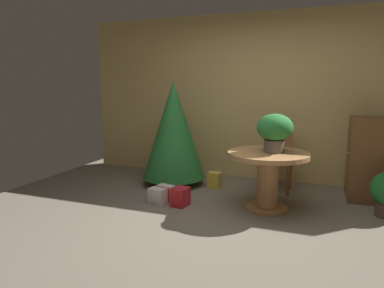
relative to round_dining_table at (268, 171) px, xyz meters
The scene contains 10 objects.
ground_plane 0.96m from the round_dining_table, 111.80° to the right, with size 6.60×6.60×0.00m, color #756B5B.
back_wall_panel 1.68m from the round_dining_table, 102.16° to the left, with size 6.00×0.10×2.60m, color tan.
round_dining_table is the anchor object (origin of this frame).
flower_vase 0.51m from the round_dining_table, 21.70° to the left, with size 0.43×0.43×0.46m.
wooden_chair_far 0.91m from the round_dining_table, 90.00° to the left, with size 0.40×0.41×0.99m.
holiday_tree 1.67m from the round_dining_table, 157.47° to the left, with size 0.94×0.94×1.56m.
gift_box_cream 1.40m from the round_dining_table, behind, with size 0.29×0.35×0.19m.
gift_box_gold 1.15m from the round_dining_table, 142.91° to the left, with size 0.19×0.18×0.23m.
gift_box_red 1.13m from the round_dining_table, 166.55° to the right, with size 0.21×0.24×0.23m.
wooden_cabinet 1.51m from the round_dining_table, 38.33° to the left, with size 0.53×0.71×1.08m.
Camera 1 is at (0.90, -3.39, 1.52)m, focal length 32.87 mm.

